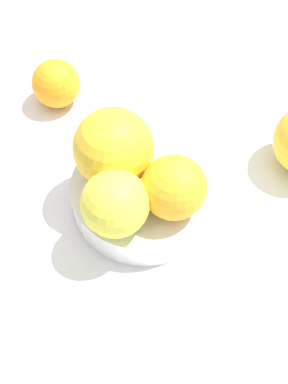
{
  "coord_description": "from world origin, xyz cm",
  "views": [
    {
      "loc": [
        -1.35,
        -30.54,
        45.76
      ],
      "look_at": [
        0.0,
        0.0,
        2.17
      ],
      "focal_mm": 46.07,
      "sensor_mm": 36.0,
      "label": 1
    }
  ],
  "objects": [
    {
      "name": "orange_loose_0",
      "position": [
        -10.33,
        16.49,
        3.05
      ],
      "size": [
        6.11,
        6.11,
        6.11
      ],
      "primitive_type": "sphere",
      "color": "orange",
      "rests_on": "ground_plane"
    },
    {
      "name": "orange_in_bowl_0",
      "position": [
        -2.95,
        -4.59,
        6.95
      ],
      "size": [
        6.67,
        6.67,
        6.67
      ],
      "primitive_type": "sphere",
      "color": "yellow",
      "rests_on": "fruit_bowl"
    },
    {
      "name": "fruit_bowl",
      "position": [
        0.0,
        0.0,
        1.71
      ],
      "size": [
        15.77,
        15.77,
        3.62
      ],
      "color": "white",
      "rests_on": "ground_plane"
    },
    {
      "name": "orange_in_bowl_1",
      "position": [
        2.78,
        -2.9,
        6.89
      ],
      "size": [
        6.55,
        6.55,
        6.55
      ],
      "primitive_type": "sphere",
      "color": "#F9A823",
      "rests_on": "fruit_bowl"
    },
    {
      "name": "ground_plane",
      "position": [
        0.0,
        0.0,
        -1.0
      ],
      "size": [
        110.0,
        110.0,
        2.0
      ],
      "primitive_type": "cube",
      "color": "white"
    },
    {
      "name": "orange_in_bowl_2",
      "position": [
        -3.0,
        1.6,
        7.78
      ],
      "size": [
        8.33,
        8.33,
        8.33
      ],
      "primitive_type": "sphere",
      "color": "yellow",
      "rests_on": "fruit_bowl"
    }
  ]
}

